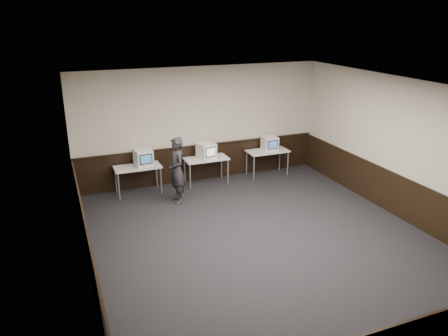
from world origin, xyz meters
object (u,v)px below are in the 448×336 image
(desk_center, at_px, (206,160))
(emac_right, at_px, (270,143))
(person, at_px, (177,170))
(desk_left, at_px, (138,169))
(desk_right, at_px, (268,153))
(emac_center, at_px, (206,151))
(emac_left, at_px, (143,158))

(desk_center, distance_m, emac_right, 1.98)
(emac_right, bearing_deg, desk_center, -176.14)
(emac_right, relative_size, person, 0.28)
(emac_right, bearing_deg, desk_left, -176.18)
(desk_left, bearing_deg, person, -49.27)
(desk_right, bearing_deg, person, -162.77)
(desk_right, bearing_deg, emac_center, -179.05)
(emac_left, relative_size, emac_right, 1.09)
(desk_left, xyz_separation_m, emac_left, (0.17, 0.00, 0.29))
(desk_right, distance_m, emac_right, 0.28)
(desk_left, relative_size, emac_left, 2.36)
(emac_center, bearing_deg, desk_right, -11.82)
(desk_right, distance_m, emac_center, 1.92)
(desk_right, distance_m, emac_left, 3.64)
(desk_right, relative_size, person, 0.71)
(emac_left, height_order, emac_center, emac_left)
(desk_right, height_order, emac_left, emac_left)
(emac_right, bearing_deg, desk_right, -173.60)
(desk_left, relative_size, emac_right, 2.57)
(emac_left, bearing_deg, emac_center, -6.65)
(emac_left, bearing_deg, person, -61.46)
(desk_left, xyz_separation_m, person, (0.80, -0.93, 0.17))
(emac_left, relative_size, person, 0.30)
(emac_left, bearing_deg, desk_center, -5.60)
(emac_left, distance_m, emac_center, 1.73)
(desk_right, height_order, emac_center, emac_center)
(desk_center, distance_m, emac_center, 0.29)
(desk_center, relative_size, emac_center, 2.24)
(person, bearing_deg, desk_center, 127.38)
(emac_right, bearing_deg, person, -159.28)
(person, bearing_deg, emac_left, -148.86)
(emac_center, xyz_separation_m, person, (-1.10, -0.90, -0.12))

